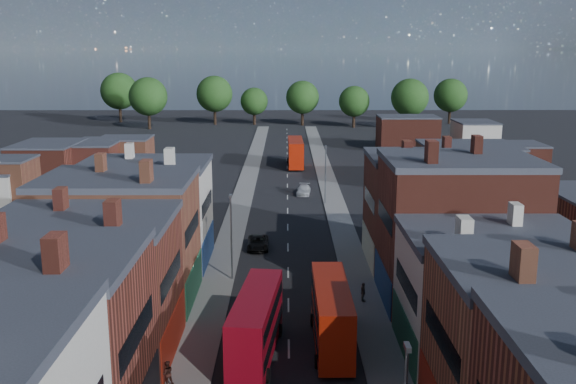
{
  "coord_description": "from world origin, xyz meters",
  "views": [
    {
      "loc": [
        -0.17,
        -26.2,
        20.9
      ],
      "look_at": [
        0.0,
        37.21,
        6.76
      ],
      "focal_mm": 40.0,
      "sensor_mm": 36.0,
      "label": 1
    }
  ],
  "objects_px": {
    "bus_0": "(256,324)",
    "car_3": "(304,190)",
    "bus_1": "(332,314)",
    "ped_3": "(363,292)",
    "car_2": "(258,243)",
    "ped_1": "(167,373)",
    "bus_2": "(295,152)"
  },
  "relations": [
    {
      "from": "car_2",
      "to": "ped_1",
      "type": "xyz_separation_m",
      "value": [
        -4.48,
        -28.79,
        0.28
      ]
    },
    {
      "from": "bus_1",
      "to": "bus_2",
      "type": "height_order",
      "value": "bus_2"
    },
    {
      "from": "car_3",
      "to": "ped_3",
      "type": "bearing_deg",
      "value": -79.11
    },
    {
      "from": "bus_1",
      "to": "ped_3",
      "type": "xyz_separation_m",
      "value": [
        3.24,
        7.99,
        -1.51
      ]
    },
    {
      "from": "bus_1",
      "to": "car_2",
      "type": "height_order",
      "value": "bus_1"
    },
    {
      "from": "bus_0",
      "to": "bus_2",
      "type": "distance_m",
      "value": 74.19
    },
    {
      "from": "car_3",
      "to": "ped_1",
      "type": "relative_size",
      "value": 2.81
    },
    {
      "from": "ped_3",
      "to": "bus_1",
      "type": "bearing_deg",
      "value": 147.7
    },
    {
      "from": "bus_2",
      "to": "car_2",
      "type": "distance_m",
      "value": 49.59
    },
    {
      "from": "car_2",
      "to": "car_3",
      "type": "relative_size",
      "value": 1.04
    },
    {
      "from": "car_2",
      "to": "ped_1",
      "type": "distance_m",
      "value": 29.13
    },
    {
      "from": "bus_1",
      "to": "ped_1",
      "type": "height_order",
      "value": "bus_1"
    },
    {
      "from": "bus_2",
      "to": "ped_1",
      "type": "relative_size",
      "value": 7.0
    },
    {
      "from": "bus_2",
      "to": "car_3",
      "type": "distance_m",
      "value": 23.14
    },
    {
      "from": "car_2",
      "to": "ped_3",
      "type": "bearing_deg",
      "value": -58.34
    },
    {
      "from": "ped_3",
      "to": "bus_0",
      "type": "bearing_deg",
      "value": 128.48
    },
    {
      "from": "car_2",
      "to": "bus_1",
      "type": "bearing_deg",
      "value": -75.43
    },
    {
      "from": "bus_0",
      "to": "bus_1",
      "type": "bearing_deg",
      "value": 24.41
    },
    {
      "from": "car_3",
      "to": "ped_3",
      "type": "distance_m",
      "value": 41.5
    },
    {
      "from": "car_2",
      "to": "bus_0",
      "type": "bearing_deg",
      "value": -88.45
    },
    {
      "from": "bus_0",
      "to": "car_3",
      "type": "relative_size",
      "value": 2.34
    },
    {
      "from": "bus_0",
      "to": "ped_1",
      "type": "distance_m",
      "value": 6.94
    },
    {
      "from": "bus_0",
      "to": "bus_1",
      "type": "distance_m",
      "value": 5.59
    },
    {
      "from": "bus_1",
      "to": "bus_2",
      "type": "relative_size",
      "value": 0.92
    },
    {
      "from": "bus_2",
      "to": "ped_3",
      "type": "distance_m",
      "value": 64.55
    },
    {
      "from": "bus_0",
      "to": "car_2",
      "type": "height_order",
      "value": "bus_0"
    },
    {
      "from": "car_2",
      "to": "car_3",
      "type": "xyz_separation_m",
      "value": [
        5.61,
        26.29,
        0.0
      ]
    },
    {
      "from": "bus_0",
      "to": "bus_2",
      "type": "height_order",
      "value": "bus_2"
    },
    {
      "from": "bus_1",
      "to": "bus_0",
      "type": "bearing_deg",
      "value": -162.07
    },
    {
      "from": "bus_1",
      "to": "ped_1",
      "type": "relative_size",
      "value": 6.43
    },
    {
      "from": "car_2",
      "to": "bus_2",
      "type": "bearing_deg",
      "value": 83.85
    },
    {
      "from": "bus_1",
      "to": "ped_3",
      "type": "relative_size",
      "value": 6.38
    }
  ]
}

